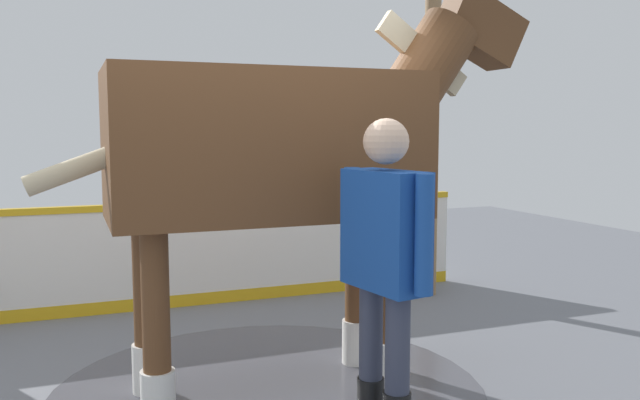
% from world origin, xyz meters
% --- Properties ---
extents(wet_patch, '(2.83, 2.83, 0.00)m').
position_xyz_m(wet_patch, '(-0.23, -0.08, 0.00)').
color(wet_patch, '#4C4C54').
rests_on(wet_patch, ground).
extents(barrier_wall, '(5.50, 0.23, 1.01)m').
position_xyz_m(barrier_wall, '(-0.29, -2.35, 0.47)').
color(barrier_wall, white).
rests_on(barrier_wall, ground).
extents(roof_post_near, '(0.16, 0.16, 3.03)m').
position_xyz_m(roof_post_near, '(-2.55, -1.83, 1.52)').
color(roof_post_near, olive).
rests_on(roof_post_near, ground).
extents(horse, '(3.32, 0.96, 2.69)m').
position_xyz_m(horse, '(-0.35, -0.07, 1.56)').
color(horse, brown).
rests_on(horse, ground).
extents(handler, '(0.30, 0.69, 1.76)m').
position_xyz_m(handler, '(-0.55, 0.91, 1.03)').
color(handler, black).
rests_on(handler, ground).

